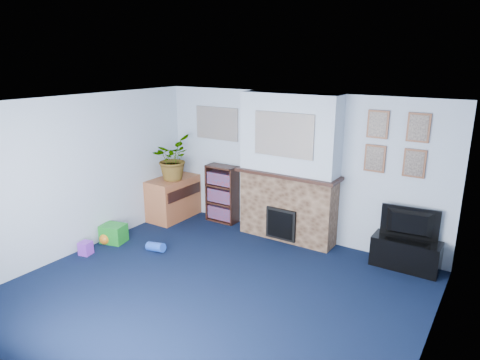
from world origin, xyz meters
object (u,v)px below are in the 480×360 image
Objects in this scene: television at (409,224)px; bookshelf at (222,195)px; tv_stand at (406,253)px; sideboard at (173,200)px.

bookshelf reaches higher than television.
television is 0.75× the size of bookshelf.
sideboard is at bearing -176.14° from tv_stand.
tv_stand is 1.17× the size of television.
tv_stand is at bearing 83.19° from television.
television reaches higher than sideboard.
tv_stand is at bearing -1.34° from bookshelf.
sideboard reaches higher than tv_stand.
television is at bearing -0.99° from bookshelf.
sideboard is at bearing -158.04° from bookshelf.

